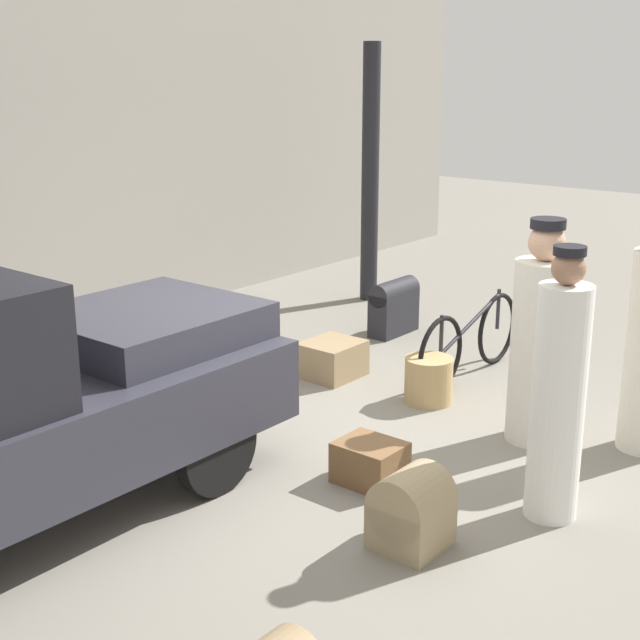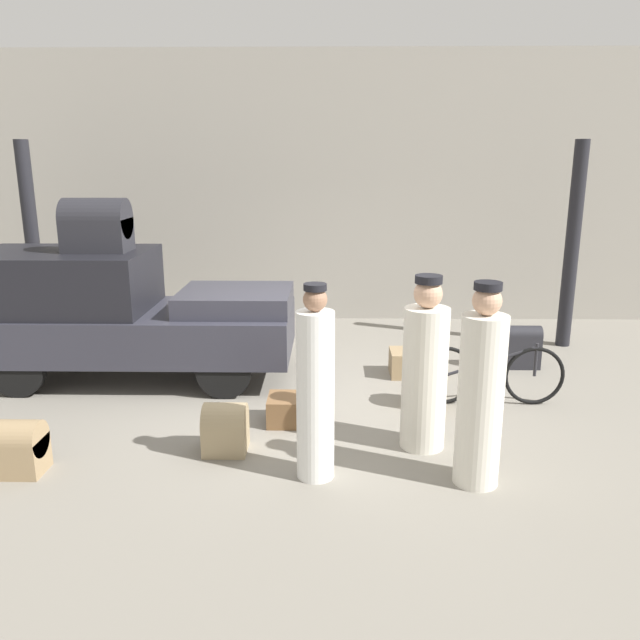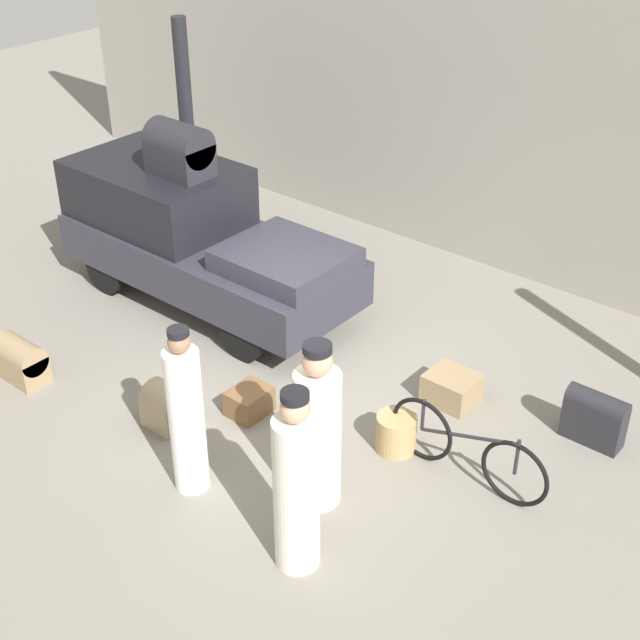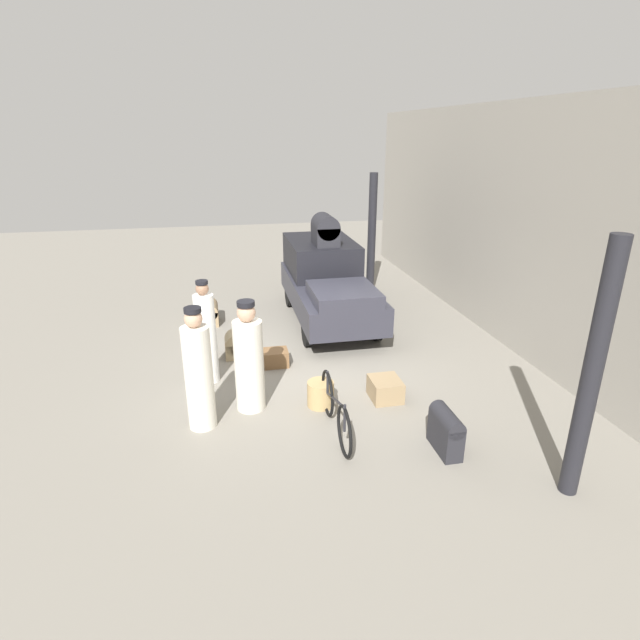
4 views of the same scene
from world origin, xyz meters
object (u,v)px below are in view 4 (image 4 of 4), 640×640
(porter_standing_middle, at_px, (249,361))
(trunk_on_truck_roof, at_px, (325,230))
(porter_lifting_near_truck, at_px, (199,374))
(trunk_barrel_dark, at_px, (236,345))
(porter_carrying_trunk, at_px, (206,336))
(trunk_wicker_pale, at_px, (210,312))
(trunk_umber_medium, at_px, (446,430))
(bicycle, at_px, (335,410))
(suitcase_black_upright, at_px, (276,358))
(wicker_basket, at_px, (321,394))
(suitcase_tan_flat, at_px, (385,389))
(truck, at_px, (327,280))

(porter_standing_middle, xyz_separation_m, trunk_on_truck_roof, (-3.78, 1.96, 1.18))
(porter_lifting_near_truck, bearing_deg, trunk_barrel_dark, 166.01)
(porter_carrying_trunk, relative_size, trunk_wicker_pale, 2.82)
(porter_standing_middle, xyz_separation_m, trunk_barrel_dark, (-1.92, -0.14, -0.55))
(porter_carrying_trunk, distance_m, trunk_umber_medium, 4.06)
(porter_lifting_near_truck, height_order, trunk_on_truck_roof, trunk_on_truck_roof)
(bicycle, height_order, suitcase_black_upright, bicycle)
(trunk_umber_medium, xyz_separation_m, trunk_wicker_pale, (-5.41, -3.03, -0.06))
(wicker_basket, distance_m, trunk_wicker_pale, 4.28)
(porter_lifting_near_truck, bearing_deg, porter_carrying_trunk, 176.38)
(porter_standing_middle, xyz_separation_m, suitcase_tan_flat, (0.14, 2.09, -0.61))
(suitcase_tan_flat, bearing_deg, trunk_on_truck_roof, -178.09)
(porter_standing_middle, bearing_deg, porter_carrying_trunk, -148.97)
(porter_carrying_trunk, bearing_deg, wicker_basket, 54.66)
(porter_carrying_trunk, xyz_separation_m, porter_lifting_near_truck, (1.40, -0.09, 0.01))
(porter_standing_middle, relative_size, suitcase_tan_flat, 3.23)
(porter_carrying_trunk, bearing_deg, porter_lifting_near_truck, -3.62)
(bicycle, xyz_separation_m, trunk_wicker_pale, (-4.72, -1.71, -0.10))
(suitcase_black_upright, xyz_separation_m, trunk_on_truck_roof, (-2.39, 1.42, 1.81))
(truck, bearing_deg, porter_standing_middle, -28.37)
(wicker_basket, xyz_separation_m, trunk_barrel_dark, (-2.07, -1.19, 0.03))
(porter_standing_middle, bearing_deg, trunk_barrel_dark, -175.74)
(bicycle, xyz_separation_m, porter_lifting_near_truck, (-0.55, -1.81, 0.46))
(suitcase_black_upright, bearing_deg, truck, 147.63)
(porter_lifting_near_truck, height_order, trunk_umber_medium, porter_lifting_near_truck)
(truck, height_order, trunk_on_truck_roof, trunk_on_truck_roof)
(bicycle, relative_size, trunk_wicker_pale, 2.75)
(truck, xyz_separation_m, porter_standing_middle, (3.62, -1.96, -0.10))
(trunk_umber_medium, bearing_deg, porter_lifting_near_truck, -111.68)
(porter_lifting_near_truck, bearing_deg, trunk_on_truck_roof, 147.27)
(porter_standing_middle, bearing_deg, suitcase_black_upright, 158.72)
(porter_lifting_near_truck, bearing_deg, suitcase_tan_flat, 94.59)
(porter_lifting_near_truck, height_order, suitcase_tan_flat, porter_lifting_near_truck)
(bicycle, height_order, trunk_umber_medium, bicycle)
(trunk_barrel_dark, bearing_deg, bicycle, 23.64)
(porter_lifting_near_truck, relative_size, suitcase_tan_flat, 3.38)
(trunk_barrel_dark, height_order, trunk_umber_medium, trunk_umber_medium)
(suitcase_tan_flat, xyz_separation_m, trunk_wicker_pale, (-3.94, -2.70, 0.09))
(truck, bearing_deg, wicker_basket, -13.53)
(wicker_basket, bearing_deg, bicycle, 3.76)
(wicker_basket, height_order, trunk_wicker_pale, trunk_wicker_pale)
(porter_carrying_trunk, relative_size, trunk_umber_medium, 2.85)
(truck, xyz_separation_m, trunk_wicker_pale, (-0.17, -2.57, -0.63))
(truck, distance_m, porter_lifting_near_truck, 4.80)
(porter_standing_middle, bearing_deg, trunk_wicker_pale, -170.82)
(wicker_basket, bearing_deg, suitcase_black_upright, -161.77)
(porter_lifting_near_truck, height_order, trunk_wicker_pale, porter_lifting_near_truck)
(truck, distance_m, trunk_barrel_dark, 2.78)
(porter_lifting_near_truck, relative_size, trunk_barrel_dark, 3.67)
(trunk_on_truck_roof, bearing_deg, porter_standing_middle, -27.34)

